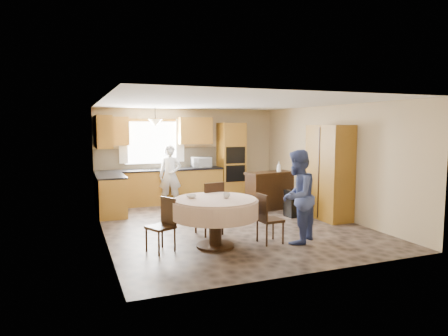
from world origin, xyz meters
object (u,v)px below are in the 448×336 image
person_dining (297,197)px  chair_left (164,222)px  cupboard (329,172)px  person_sink (170,176)px  dining_table (215,209)px  sideboard (270,192)px  chair_back (211,206)px  oven_tower (231,161)px  chair_right (267,216)px

person_dining → chair_left: bearing=-46.5°
cupboard → person_sink: (-2.90, 2.64, -0.25)m
dining_table → person_dining: 1.46m
dining_table → person_dining: bearing=-10.8°
dining_table → person_sink: size_ratio=0.93×
sideboard → chair_back: size_ratio=1.21×
oven_tower → cupboard: (1.07, -3.03, -0.03)m
cupboard → person_dining: bearing=-140.9°
dining_table → chair_right: size_ratio=1.65×
cupboard → chair_right: 2.49m
oven_tower → person_dining: bearing=-97.1°
chair_back → chair_right: size_ratio=1.14×
cupboard → chair_left: bearing=-166.5°
sideboard → cupboard: bearing=-72.6°
dining_table → chair_back: bearing=75.6°
cupboard → sideboard: bearing=117.2°
sideboard → chair_left: chair_left is taller
sideboard → dining_table: size_ratio=0.84×
chair_left → chair_right: bearing=56.2°
dining_table → chair_right: bearing=-8.4°
chair_back → person_dining: size_ratio=0.61×
chair_back → chair_left: bearing=19.8°
chair_left → chair_back: chair_back is taller
oven_tower → chair_left: (-2.81, -3.96, -0.58)m
chair_right → person_dining: 0.63m
chair_back → person_sink: 2.94m
oven_tower → chair_left: 4.89m
dining_table → chair_right: 0.92m
chair_back → sideboard: bearing=-152.9°
person_dining → person_sink: bearing=-108.9°
chair_left → person_dining: size_ratio=0.54×
dining_table → chair_left: size_ratio=1.66×
oven_tower → cupboard: oven_tower is taller
chair_left → chair_back: (1.04, 0.63, 0.07)m
sideboard → chair_back: chair_back is taller
oven_tower → sideboard: size_ratio=1.75×
oven_tower → person_sink: 1.90m
dining_table → cupboard: bearing=18.8°
dining_table → chair_right: chair_right is taller
cupboard → chair_back: (-2.84, -0.30, -0.48)m
person_sink → person_dining: (1.30, -3.94, 0.04)m
sideboard → person_dining: person_dining is taller
chair_back → person_sink: size_ratio=0.64×
person_dining → oven_tower: bearing=-134.2°
person_dining → sideboard: bearing=-145.3°
sideboard → chair_right: (-1.41, -2.56, 0.05)m
chair_right → person_dining: (0.52, -0.14, 0.33)m
oven_tower → chair_back: size_ratio=2.12×
dining_table → chair_right: (0.90, -0.13, -0.16)m
cupboard → chair_left: 4.03m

